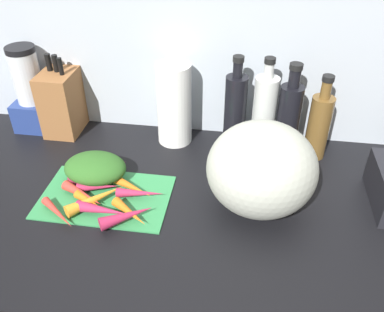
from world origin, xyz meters
The scene contains 24 objects.
ground_plane centered at (0.00, 0.00, -1.50)cm, with size 170.00×80.00×3.00cm, color black.
wall_back centered at (0.00, 38.50, 30.00)cm, with size 170.00×3.00×60.00cm, color #ADB7C1.
cutting_board centered at (-19.97, -2.37, 0.40)cm, with size 35.52×23.20×0.80cm, color #338C4C.
carrot_0 centered at (-10.20, -1.65, 2.17)cm, with size 2.75×2.75×12.94cm, color #B2264C.
carrot_1 centered at (-24.56, 6.12, 2.13)cm, with size 2.67×2.67×17.42cm, color orange.
carrot_2 centered at (-21.18, -5.99, 2.49)cm, with size 3.39×3.39×16.89cm, color orange.
carrot_3 centered at (-10.86, -9.46, 2.16)cm, with size 2.71×2.71×12.16cm, color orange.
carrot_4 centered at (-11.11, -11.23, 2.56)cm, with size 3.53×3.53×14.06cm, color #B2264C.
carrot_5 centered at (-22.53, -0.80, 2.18)cm, with size 2.77×2.77×11.36cm, color #B2264C.
carrot_6 centered at (-25.45, -4.61, 2.29)cm, with size 2.98×2.98×13.85cm, color red.
carrot_7 centered at (-24.60, 5.93, 2.25)cm, with size 2.89×2.89×17.88cm, color #B2264C.
carrot_8 centered at (-18.00, -9.91, 2.40)cm, with size 3.21×3.21×14.19cm, color #B2264C.
carrot_9 centered at (-29.34, -12.23, 1.91)cm, with size 2.21×2.21×13.62cm, color red.
carrot_10 centered at (-13.01, 0.55, 2.15)cm, with size 2.70×2.70×13.10cm, color orange.
carrot_11 centered at (-22.19, -7.21, 2.04)cm, with size 2.49×2.49×11.44cm, color orange.
carrot_greens_pile centered at (-24.80, 4.44, 4.59)cm, with size 17.93×13.79×7.59cm, color #2D6023.
winter_squash centered at (21.73, -0.41, 12.70)cm, with size 28.06×25.34×25.39cm, color #B2B7A8.
knife_block centered at (-44.65, 30.04, 10.85)cm, with size 10.87×14.63×26.82cm.
blender_appliance centered at (-55.55, 30.78, 12.55)cm, with size 12.17×12.17×29.06cm.
paper_towel_roll centered at (-6.31, 29.50, 13.39)cm, with size 11.03×11.03×26.78cm, color white.
bottle_0 centered at (13.12, 27.33, 13.28)cm, with size 6.78×6.78×31.42cm.
bottle_1 centered at (21.95, 27.49, 13.25)cm, with size 7.23×7.23×31.43cm.
bottle_2 centered at (29.31, 26.89, 12.70)cm, with size 7.03×7.03×30.35cm.
bottle_3 centered at (38.66, 27.35, 11.08)cm, with size 6.76×6.76×27.20cm.
Camera 1 is at (16.93, -84.44, 75.58)cm, focal length 38.56 mm.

